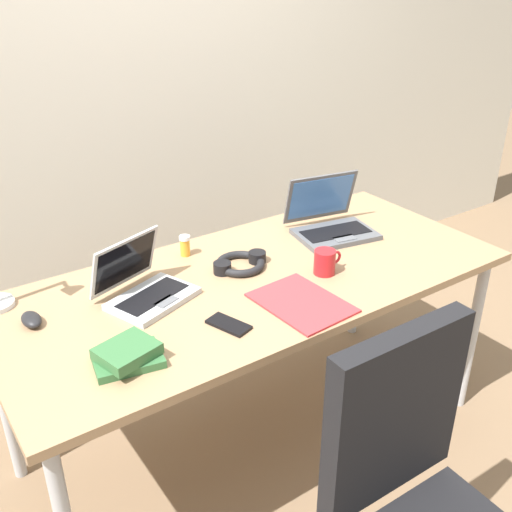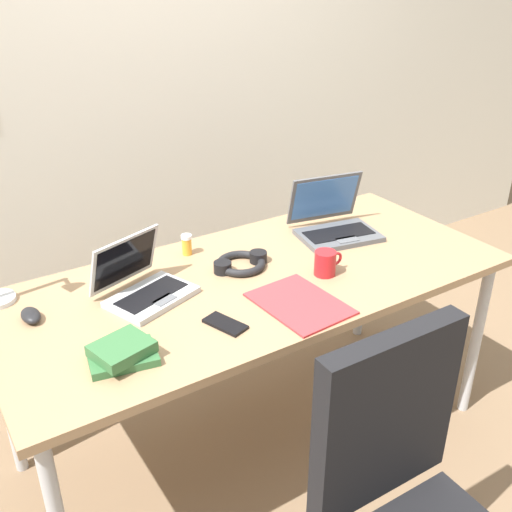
# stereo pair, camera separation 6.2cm
# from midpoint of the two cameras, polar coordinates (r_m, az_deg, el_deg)

# --- Properties ---
(ground_plane) EXTENTS (12.00, 12.00, 0.00)m
(ground_plane) POSITION_cam_midpoint_polar(r_m,az_deg,el_deg) (2.52, 0.73, -16.91)
(ground_plane) COLOR #7A6047
(wall_back) EXTENTS (6.00, 0.13, 2.60)m
(wall_back) POSITION_cam_midpoint_polar(r_m,az_deg,el_deg) (2.83, -12.04, 17.39)
(wall_back) COLOR silver
(wall_back) RESTS_ON ground_plane
(desk) EXTENTS (1.80, 0.80, 0.74)m
(desk) POSITION_cam_midpoint_polar(r_m,az_deg,el_deg) (2.10, 0.84, -3.33)
(desk) COLOR #9E7A56
(desk) RESTS_ON ground_plane
(laptop_by_keyboard) EXTENTS (0.34, 0.32, 0.20)m
(laptop_by_keyboard) POSITION_cam_midpoint_polar(r_m,az_deg,el_deg) (1.96, -9.91, -2.79)
(laptop_by_keyboard) COLOR #B7BABC
(laptop_by_keyboard) RESTS_ON desk
(laptop_mid_desk) EXTENTS (0.35, 0.32, 0.22)m
(laptop_mid_desk) POSITION_cam_midpoint_polar(r_m,az_deg,el_deg) (2.40, 8.25, 3.12)
(laptop_mid_desk) COLOR #515459
(laptop_mid_desk) RESTS_ON desk
(computer_mouse) EXTENTS (0.06, 0.10, 0.03)m
(computer_mouse) POSITION_cam_midpoint_polar(r_m,az_deg,el_deg) (1.94, -20.00, -5.40)
(computer_mouse) COLOR black
(computer_mouse) RESTS_ON desk
(cell_phone) EXTENTS (0.10, 0.15, 0.01)m
(cell_phone) POSITION_cam_midpoint_polar(r_m,az_deg,el_deg) (1.81, -2.00, -6.56)
(cell_phone) COLOR black
(cell_phone) RESTS_ON desk
(headphones) EXTENTS (0.21, 0.18, 0.04)m
(headphones) POSITION_cam_midpoint_polar(r_m,az_deg,el_deg) (2.13, -0.65, -0.70)
(headphones) COLOR black
(headphones) RESTS_ON desk
(pill_bottle) EXTENTS (0.04, 0.04, 0.08)m
(pill_bottle) POSITION_cam_midpoint_polar(r_m,az_deg,el_deg) (2.22, -5.89, 1.12)
(pill_bottle) COLOR gold
(pill_bottle) RESTS_ON desk
(book_stack) EXTENTS (0.21, 0.17, 0.06)m
(book_stack) POSITION_cam_midpoint_polar(r_m,az_deg,el_deg) (1.68, -11.71, -9.09)
(book_stack) COLOR #336638
(book_stack) RESTS_ON desk
(paper_folder_by_keyboard) EXTENTS (0.25, 0.32, 0.01)m
(paper_folder_by_keyboard) POSITION_cam_midpoint_polar(r_m,az_deg,el_deg) (1.92, 5.14, -4.58)
(paper_folder_by_keyboard) COLOR red
(paper_folder_by_keyboard) RESTS_ON desk
(coffee_mug) EXTENTS (0.11, 0.08, 0.09)m
(coffee_mug) POSITION_cam_midpoint_polar(r_m,az_deg,el_deg) (2.09, 7.55, -0.68)
(coffee_mug) COLOR #B21E23
(coffee_mug) RESTS_ON desk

